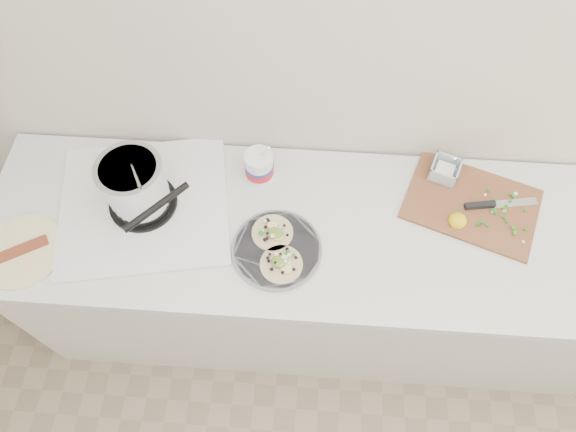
# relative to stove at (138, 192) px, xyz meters

# --- Properties ---
(counter) EXTENTS (2.44, 0.66, 0.90)m
(counter) POSITION_rel_stove_xyz_m (0.67, -0.03, -0.54)
(counter) COLOR silver
(counter) RESTS_ON ground
(stove) EXTENTS (0.66, 0.63, 0.27)m
(stove) POSITION_rel_stove_xyz_m (0.00, 0.00, 0.00)
(stove) COLOR silver
(stove) RESTS_ON counter
(taco_plate) EXTENTS (0.30, 0.30, 0.04)m
(taco_plate) POSITION_rel_stove_xyz_m (0.47, -0.14, -0.07)
(taco_plate) COLOR slate
(taco_plate) RESTS_ON counter
(tub) EXTENTS (0.10, 0.10, 0.23)m
(tub) POSITION_rel_stove_xyz_m (0.39, 0.15, -0.02)
(tub) COLOR white
(tub) RESTS_ON counter
(cutboard) EXTENTS (0.52, 0.44, 0.07)m
(cutboard) POSITION_rel_stove_xyz_m (1.13, 0.10, -0.07)
(cutboard) COLOR brown
(cutboard) RESTS_ON counter
(bacon_plate) EXTENTS (0.28, 0.28, 0.02)m
(bacon_plate) POSITION_rel_stove_xyz_m (-0.37, -0.21, -0.08)
(bacon_plate) COLOR beige
(bacon_plate) RESTS_ON counter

